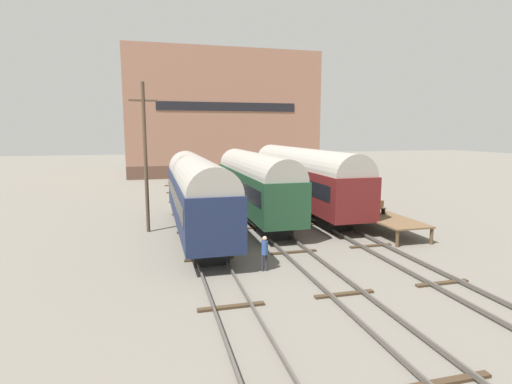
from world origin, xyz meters
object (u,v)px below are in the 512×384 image
train_car_maroon (302,176)px  bench (375,207)px  person_worker (265,250)px  train_car_green (255,182)px  train_car_navy (197,191)px  utility_pole (145,156)px

train_car_maroon → bench: size_ratio=13.55×
train_car_maroon → person_worker: size_ratio=10.96×
train_car_green → train_car_navy: bearing=-145.3°
bench → train_car_navy: bearing=171.5°
train_car_navy → bench: size_ratio=11.59×
train_car_green → train_car_navy: train_car_green is taller
train_car_navy → utility_pole: utility_pole is taller
train_car_green → bench: 8.87m
train_car_maroon → bench: bearing=-72.1°
train_car_maroon → train_car_green: 5.32m
bench → utility_pole: utility_pole is taller
bench → utility_pole: bearing=167.2°
train_car_maroon → train_car_navy: bearing=-149.1°
train_car_green → utility_pole: utility_pole is taller
utility_pole → bench: bearing=-12.8°
train_car_green → train_car_navy: (-4.75, -3.29, -0.00)m
train_car_navy → bench: (11.91, -1.77, -1.34)m
train_car_maroon → train_car_navy: size_ratio=1.17×
train_car_maroon → utility_pole: 13.41m
train_car_navy → train_car_maroon: bearing=30.9°
utility_pole → train_car_green: bearing=11.9°
train_car_green → train_car_maroon: bearing=26.8°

